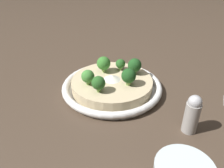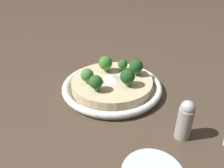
% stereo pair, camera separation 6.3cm
% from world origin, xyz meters
% --- Properties ---
extents(ground_plane, '(6.00, 6.00, 0.00)m').
position_xyz_m(ground_plane, '(0.00, 0.00, 0.00)').
color(ground_plane, '#47382B').
extents(risotto_bowl, '(0.29, 0.29, 0.04)m').
position_xyz_m(risotto_bowl, '(0.00, 0.00, 0.02)').
color(risotto_bowl, white).
rests_on(risotto_bowl, ground_plane).
extents(cheese_sprinkle, '(0.05, 0.05, 0.01)m').
position_xyz_m(cheese_sprinkle, '(-0.00, -0.00, 0.04)').
color(cheese_sprinkle, white).
rests_on(cheese_sprinkle, risotto_bowl).
extents(broccoli_front_left, '(0.04, 0.04, 0.05)m').
position_xyz_m(broccoli_front_left, '(-0.03, -0.05, 0.07)').
color(broccoli_front_left, '#84A856').
rests_on(broccoli_front_left, risotto_bowl).
extents(broccoli_front_right, '(0.04, 0.04, 0.04)m').
position_xyz_m(broccoli_front_right, '(0.06, -0.04, 0.06)').
color(broccoli_front_right, '#759E4C').
rests_on(broccoli_front_right, risotto_bowl).
extents(broccoli_right, '(0.04, 0.04, 0.04)m').
position_xyz_m(broccoli_right, '(0.07, 0.01, 0.06)').
color(broccoli_right, '#759E4C').
rests_on(broccoli_right, risotto_bowl).
extents(broccoli_back, '(0.04, 0.04, 0.05)m').
position_xyz_m(broccoli_back, '(0.00, 0.05, 0.06)').
color(broccoli_back, '#84A856').
rests_on(broccoli_back, risotto_bowl).
extents(broccoli_back_left, '(0.04, 0.04, 0.05)m').
position_xyz_m(broccoli_back_left, '(-0.07, 0.04, 0.06)').
color(broccoli_back_left, '#668E47').
rests_on(broccoli_back_left, risotto_bowl).
extents(broccoli_left, '(0.03, 0.03, 0.04)m').
position_xyz_m(broccoli_left, '(-0.06, -0.01, 0.06)').
color(broccoli_left, '#84A856').
rests_on(broccoli_left, risotto_bowl).
extents(pepper_shaker, '(0.03, 0.03, 0.10)m').
position_xyz_m(pepper_shaker, '(0.05, 0.24, 0.05)').
color(pepper_shaker, '#9E9993').
rests_on(pepper_shaker, ground_plane).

